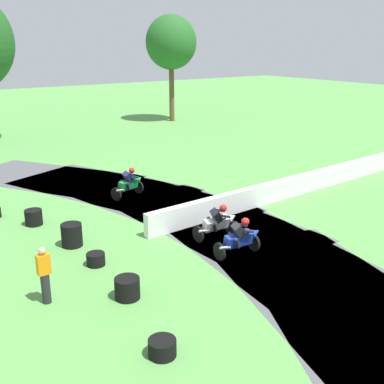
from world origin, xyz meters
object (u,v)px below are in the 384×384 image
at_px(tire_stack_mid_b, 96,259).
at_px(tire_stack_extra_a, 34,217).
at_px(tire_stack_near, 162,348).
at_px(motorcycle_trailing_green, 130,183).
at_px(motorcycle_lead_blue, 241,237).
at_px(tire_stack_far, 72,235).
at_px(motorcycle_chase_white, 218,222).
at_px(tire_stack_mid_a, 127,288).
at_px(track_marshal, 45,275).

xyz_separation_m(tire_stack_mid_b, tire_stack_extra_a, (-0.51, 4.59, 0.10)).
bearing_deg(tire_stack_near, tire_stack_extra_a, 89.14).
bearing_deg(motorcycle_trailing_green, motorcycle_lead_blue, -89.77).
bearing_deg(motorcycle_trailing_green, tire_stack_extra_a, -168.27).
distance_m(motorcycle_lead_blue, tire_stack_extra_a, 8.17).
bearing_deg(tire_stack_far, motorcycle_lead_blue, -42.96).
bearing_deg(motorcycle_lead_blue, motorcycle_trailing_green, 90.23).
height_order(motorcycle_chase_white, motorcycle_trailing_green, motorcycle_trailing_green).
height_order(tire_stack_mid_a, track_marshal, track_marshal).
bearing_deg(tire_stack_far, tire_stack_mid_a, -91.00).
distance_m(motorcycle_trailing_green, tire_stack_extra_a, 4.78).
relative_size(motorcycle_trailing_green, tire_stack_far, 2.14).
relative_size(motorcycle_chase_white, tire_stack_mid_a, 2.41).
xyz_separation_m(tire_stack_mid_a, tire_stack_far, (0.07, 4.23, 0.10)).
bearing_deg(motorcycle_chase_white, motorcycle_trailing_green, 93.15).
bearing_deg(tire_stack_extra_a, tire_stack_mid_a, -86.80).
bearing_deg(motorcycle_chase_white, tire_stack_mid_a, -157.98).
bearing_deg(motorcycle_chase_white, track_marshal, -172.77).
height_order(motorcycle_chase_white, tire_stack_mid_a, motorcycle_chase_white).
relative_size(tire_stack_mid_a, track_marshal, 0.43).
relative_size(tire_stack_mid_b, tire_stack_extra_a, 0.89).
distance_m(motorcycle_chase_white, tire_stack_extra_a, 7.15).
distance_m(motorcycle_chase_white, tire_stack_far, 5.12).
xyz_separation_m(tire_stack_far, track_marshal, (-1.97, -3.19, 0.42)).
relative_size(tire_stack_mid_a, tire_stack_mid_b, 1.20).
xyz_separation_m(tire_stack_near, tire_stack_mid_a, (0.54, 2.70, 0.10)).
height_order(motorcycle_trailing_green, track_marshal, track_marshal).
bearing_deg(tire_stack_mid_b, track_marshal, -146.49).
height_order(tire_stack_mid_b, tire_stack_far, tire_stack_far).
distance_m(motorcycle_lead_blue, track_marshal, 6.25).
xyz_separation_m(motorcycle_lead_blue, track_marshal, (-6.21, 0.75, 0.17)).
bearing_deg(tire_stack_mid_b, tire_stack_far, 91.58).
relative_size(motorcycle_lead_blue, motorcycle_chase_white, 1.00).
bearing_deg(motorcycle_lead_blue, tire_stack_far, 137.04).
relative_size(motorcycle_lead_blue, tire_stack_far, 2.12).
xyz_separation_m(tire_stack_mid_a, tire_stack_mid_b, (0.12, 2.38, -0.10)).
height_order(tire_stack_near, tire_stack_mid_b, same).
bearing_deg(motorcycle_chase_white, tire_stack_far, 152.46).
xyz_separation_m(motorcycle_chase_white, motorcycle_trailing_green, (-0.33, 6.07, 0.02)).
xyz_separation_m(tire_stack_near, tire_stack_far, (0.61, 6.93, 0.20)).
xyz_separation_m(motorcycle_lead_blue, tire_stack_mid_b, (-4.18, 2.09, -0.45)).
relative_size(tire_stack_mid_b, tire_stack_far, 0.73).
relative_size(motorcycle_chase_white, track_marshal, 1.04).
distance_m(tire_stack_mid_a, tire_stack_far, 4.23).
height_order(motorcycle_lead_blue, tire_stack_mid_b, motorcycle_lead_blue).
relative_size(motorcycle_lead_blue, tire_stack_near, 2.63).
height_order(tire_stack_mid_b, tire_stack_extra_a, tire_stack_extra_a).
bearing_deg(tire_stack_near, track_marshal, 110.08).
bearing_deg(track_marshal, tire_stack_mid_a, -28.66).
relative_size(motorcycle_lead_blue, track_marshal, 1.04).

